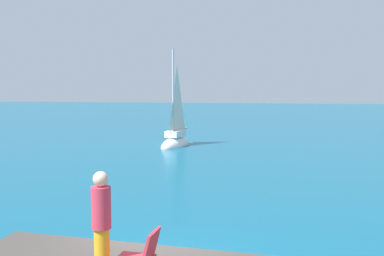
% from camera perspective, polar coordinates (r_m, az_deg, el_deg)
% --- Properties ---
extents(sailboat_near, '(1.93, 3.57, 6.47)m').
position_cam_1_polar(sailboat_near, '(28.87, -2.02, -1.51)').
color(sailboat_near, white).
rests_on(sailboat_near, ground).
extents(person_standing, '(0.28, 0.28, 1.62)m').
position_cam_1_polar(person_standing, '(6.86, -11.00, -11.42)').
color(person_standing, gold).
rests_on(person_standing, shore_ledge).
extents(beach_chair, '(0.64, 0.54, 0.80)m').
position_cam_1_polar(beach_chair, '(6.87, -6.19, -15.07)').
color(beach_chair, '#E03342').
rests_on(beach_chair, shore_ledge).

